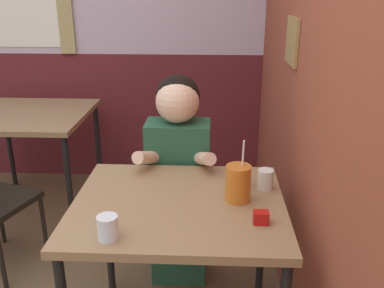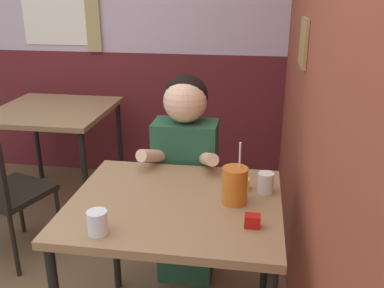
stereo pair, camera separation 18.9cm
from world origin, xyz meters
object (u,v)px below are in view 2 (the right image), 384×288
(background_table, at_px, (53,118))
(person_seated, at_px, (186,174))
(main_table, at_px, (175,217))
(cocktail_pitcher, at_px, (235,185))
(chair_near_window, at_px, (1,188))

(background_table, bearing_deg, person_seated, -34.09)
(main_table, height_order, person_seated, person_seated)
(person_seated, relative_size, cocktail_pitcher, 4.37)
(background_table, xyz_separation_m, cocktail_pitcher, (1.44, -1.26, 0.16))
(person_seated, xyz_separation_m, cocktail_pitcher, (0.29, -0.49, 0.19))
(main_table, xyz_separation_m, cocktail_pitcher, (0.25, 0.03, 0.16))
(background_table, distance_m, cocktail_pitcher, 1.92)
(person_seated, bearing_deg, background_table, 145.91)
(main_table, relative_size, person_seated, 0.75)
(chair_near_window, bearing_deg, background_table, 110.00)
(background_table, bearing_deg, cocktail_pitcher, -41.28)
(main_table, bearing_deg, background_table, 132.59)
(cocktail_pitcher, bearing_deg, main_table, -173.69)
(background_table, bearing_deg, chair_near_window, -88.85)
(person_seated, height_order, cocktail_pitcher, person_seated)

